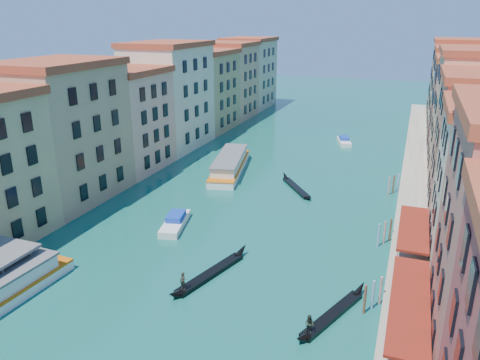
% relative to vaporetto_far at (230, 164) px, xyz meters
% --- Properties ---
extents(left_bank_palazzos, '(12.80, 128.40, 21.00)m').
position_rel_vaporetto_far_xyz_m(left_bank_palazzos, '(-17.73, 5.26, 8.41)').
color(left_bank_palazzos, '#C2B48C').
rests_on(left_bank_palazzos, ground).
extents(right_bank_palazzos, '(12.80, 128.40, 21.00)m').
position_rel_vaporetto_far_xyz_m(right_bank_palazzos, '(38.27, 5.58, 8.45)').
color(right_bank_palazzos, '#A53834').
rests_on(right_bank_palazzos, ground).
extents(quay, '(4.00, 140.00, 1.00)m').
position_rel_vaporetto_far_xyz_m(quay, '(30.27, 5.58, -0.79)').
color(quay, gray).
rests_on(quay, ground).
extents(restaurant_awnings, '(3.20, 44.55, 3.12)m').
position_rel_vaporetto_far_xyz_m(restaurant_awnings, '(30.45, -36.41, 1.70)').
color(restaurant_awnings, maroon).
rests_on(restaurant_awnings, ground).
extents(mooring_poles_right, '(1.44, 54.24, 3.20)m').
position_rel_vaporetto_far_xyz_m(mooring_poles_right, '(27.37, -30.62, 0.01)').
color(mooring_poles_right, brown).
rests_on(mooring_poles_right, ground).
extents(vaporetto_far, '(8.36, 19.76, 2.87)m').
position_rel_vaporetto_far_xyz_m(vaporetto_far, '(0.00, 0.00, 0.00)').
color(vaporetto_far, white).
rests_on(vaporetto_far, ground).
extents(gondola_fore, '(4.52, 12.55, 2.55)m').
position_rel_vaporetto_far_xyz_m(gondola_fore, '(11.09, -33.34, -0.86)').
color(gondola_fore, black).
rests_on(gondola_fore, ground).
extents(gondola_right, '(5.18, 11.23, 2.34)m').
position_rel_vaporetto_far_xyz_m(gondola_right, '(24.12, -36.20, -0.84)').
color(gondola_right, black).
rests_on(gondola_right, ground).
extents(gondola_far, '(7.63, 10.12, 1.68)m').
position_rel_vaporetto_far_xyz_m(gondola_far, '(12.97, -4.73, -0.95)').
color(gondola_far, black).
rests_on(gondola_far, ground).
extents(motorboat_mid, '(4.09, 7.95, 1.57)m').
position_rel_vaporetto_far_xyz_m(motorboat_mid, '(1.86, -23.70, -0.68)').
color(motorboat_mid, white).
rests_on(motorboat_mid, ground).
extents(motorboat_far, '(4.10, 7.26, 1.44)m').
position_rel_vaporetto_far_xyz_m(motorboat_far, '(15.81, 26.21, -0.73)').
color(motorboat_far, white).
rests_on(motorboat_far, ground).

